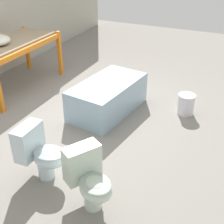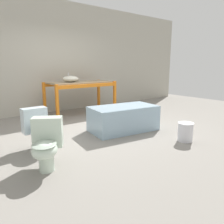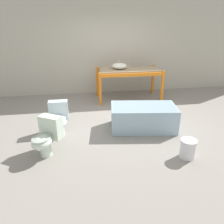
% 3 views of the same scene
% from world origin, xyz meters
% --- Properties ---
extents(ground_plane, '(12.00, 12.00, 0.00)m').
position_xyz_m(ground_plane, '(0.00, 0.00, 0.00)').
color(ground_plane, gray).
extents(warehouse_wall_rear, '(10.80, 0.08, 3.20)m').
position_xyz_m(warehouse_wall_rear, '(0.00, 2.23, 1.60)').
color(warehouse_wall_rear, '#B2AD9E').
rests_on(warehouse_wall_rear, ground_plane).
extents(shelving_rack, '(1.88, 0.91, 0.92)m').
position_xyz_m(shelving_rack, '(0.46, 1.43, 0.79)').
color(shelving_rack, orange).
rests_on(shelving_rack, ground_plane).
extents(sink_basin, '(0.45, 0.44, 0.26)m').
position_xyz_m(sink_basin, '(0.18, 1.47, 1.01)').
color(sink_basin, silver).
rests_on(sink_basin, shelving_rack).
extents(bathtub_main, '(1.49, 0.92, 0.53)m').
position_xyz_m(bathtub_main, '(0.33, -0.59, 0.30)').
color(bathtub_main, '#99B7CC').
rests_on(bathtub_main, ground_plane).
extents(toilet_near, '(0.61, 0.68, 0.68)m').
position_xyz_m(toilet_near, '(-1.64, -1.31, 0.36)').
color(toilet_near, silver).
rests_on(toilet_near, ground_plane).
extents(toilet_far, '(0.40, 0.58, 0.68)m').
position_xyz_m(toilet_far, '(-1.48, -0.55, 0.36)').
color(toilet_far, silver).
rests_on(toilet_far, ground_plane).
extents(bucket_white, '(0.28, 0.28, 0.35)m').
position_xyz_m(bucket_white, '(0.79, -1.80, 0.18)').
color(bucket_white, silver).
rests_on(bucket_white, ground_plane).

